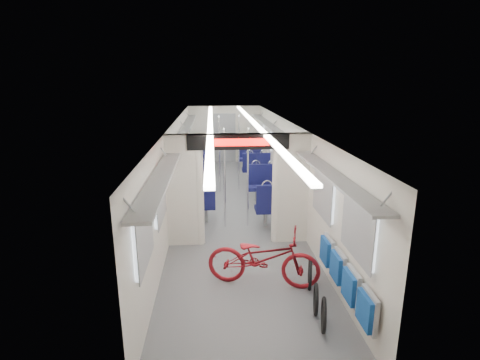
{
  "coord_description": "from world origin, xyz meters",
  "views": [
    {
      "loc": [
        -0.51,
        -9.3,
        3.33
      ],
      "look_at": [
        0.09,
        -1.33,
        1.17
      ],
      "focal_mm": 28.0,
      "sensor_mm": 36.0,
      "label": 1
    }
  ],
  "objects_px": {
    "flip_bench": "(344,276)",
    "bike_hoop_b": "(316,301)",
    "stanchion_near_right": "(248,178)",
    "bike_hoop_a": "(324,317)",
    "stanchion_far_left": "(220,155)",
    "bicycle": "(263,258)",
    "bike_hoop_c": "(310,275)",
    "seat_bay_far_right": "(253,160)",
    "seat_bay_far_left": "(200,162)",
    "stanchion_far_right": "(239,153)",
    "stanchion_near_left": "(225,179)",
    "seat_bay_near_left": "(197,189)",
    "seat_bay_near_right": "(270,191)"
  },
  "relations": [
    {
      "from": "flip_bench",
      "to": "bike_hoop_b",
      "type": "distance_m",
      "value": 0.55
    },
    {
      "from": "stanchion_near_right",
      "to": "bike_hoop_a",
      "type": "bearing_deg",
      "value": -80.3
    },
    {
      "from": "stanchion_far_left",
      "to": "stanchion_near_right",
      "type": "bearing_deg",
      "value": -78.4
    },
    {
      "from": "bicycle",
      "to": "bike_hoop_c",
      "type": "relative_size",
      "value": 3.54
    },
    {
      "from": "seat_bay_far_right",
      "to": "stanchion_far_left",
      "type": "xyz_separation_m",
      "value": [
        -1.23,
        -1.98,
        0.6
      ]
    },
    {
      "from": "seat_bay_far_right",
      "to": "bike_hoop_b",
      "type": "bearing_deg",
      "value": -89.9
    },
    {
      "from": "seat_bay_far_left",
      "to": "stanchion_far_right",
      "type": "height_order",
      "value": "stanchion_far_right"
    },
    {
      "from": "stanchion_near_right",
      "to": "bicycle",
      "type": "bearing_deg",
      "value": -89.8
    },
    {
      "from": "flip_bench",
      "to": "bicycle",
      "type": "bearing_deg",
      "value": 141.45
    },
    {
      "from": "bike_hoop_c",
      "to": "stanchion_near_left",
      "type": "relative_size",
      "value": 0.23
    },
    {
      "from": "bicycle",
      "to": "stanchion_near_left",
      "type": "distance_m",
      "value": 2.73
    },
    {
      "from": "bike_hoop_b",
      "to": "bike_hoop_a",
      "type": "bearing_deg",
      "value": -90.04
    },
    {
      "from": "seat_bay_near_left",
      "to": "stanchion_far_right",
      "type": "distance_m",
      "value": 2.23
    },
    {
      "from": "seat_bay_far_right",
      "to": "stanchion_near_left",
      "type": "relative_size",
      "value": 0.92
    },
    {
      "from": "bike_hoop_a",
      "to": "seat_bay_far_left",
      "type": "xyz_separation_m",
      "value": [
        -1.88,
        8.36,
        0.35
      ]
    },
    {
      "from": "bike_hoop_b",
      "to": "stanchion_far_right",
      "type": "height_order",
      "value": "stanchion_far_right"
    },
    {
      "from": "bike_hoop_b",
      "to": "seat_bay_near_left",
      "type": "relative_size",
      "value": 0.21
    },
    {
      "from": "seat_bay_far_right",
      "to": "stanchion_near_right",
      "type": "xyz_separation_m",
      "value": [
        -0.65,
        -4.79,
        0.6
      ]
    },
    {
      "from": "flip_bench",
      "to": "seat_bay_near_right",
      "type": "xyz_separation_m",
      "value": [
        -0.42,
        4.35,
        -0.01
      ]
    },
    {
      "from": "stanchion_near_right",
      "to": "seat_bay_far_left",
      "type": "bearing_deg",
      "value": 105.27
    },
    {
      "from": "seat_bay_near_right",
      "to": "stanchion_near_left",
      "type": "xyz_separation_m",
      "value": [
        -1.18,
        -0.91,
        0.58
      ]
    },
    {
      "from": "bike_hoop_c",
      "to": "stanchion_near_left",
      "type": "height_order",
      "value": "stanchion_near_left"
    },
    {
      "from": "seat_bay_near_left",
      "to": "stanchion_far_left",
      "type": "bearing_deg",
      "value": 67.62
    },
    {
      "from": "bike_hoop_a",
      "to": "seat_bay_far_right",
      "type": "bearing_deg",
      "value": 90.09
    },
    {
      "from": "bike_hoop_a",
      "to": "stanchion_near_right",
      "type": "height_order",
      "value": "stanchion_near_right"
    },
    {
      "from": "seat_bay_near_right",
      "to": "seat_bay_far_right",
      "type": "relative_size",
      "value": 1.06
    },
    {
      "from": "seat_bay_near_right",
      "to": "seat_bay_far_left",
      "type": "xyz_separation_m",
      "value": [
        -1.87,
        3.59,
        0.01
      ]
    },
    {
      "from": "flip_bench",
      "to": "bike_hoop_a",
      "type": "xyz_separation_m",
      "value": [
        -0.4,
        -0.41,
        -0.36
      ]
    },
    {
      "from": "seat_bay_far_left",
      "to": "stanchion_near_left",
      "type": "relative_size",
      "value": 0.99
    },
    {
      "from": "bike_hoop_b",
      "to": "bike_hoop_c",
      "type": "relative_size",
      "value": 0.9
    },
    {
      "from": "bicycle",
      "to": "bike_hoop_a",
      "type": "distance_m",
      "value": 1.44
    },
    {
      "from": "seat_bay_near_left",
      "to": "seat_bay_far_right",
      "type": "relative_size",
      "value": 1.06
    },
    {
      "from": "stanchion_near_left",
      "to": "stanchion_far_right",
      "type": "xyz_separation_m",
      "value": [
        0.54,
        3.06,
        0.0
      ]
    },
    {
      "from": "seat_bay_near_right",
      "to": "stanchion_near_left",
      "type": "relative_size",
      "value": 0.98
    },
    {
      "from": "stanchion_far_left",
      "to": "bike_hoop_b",
      "type": "bearing_deg",
      "value": -78.86
    },
    {
      "from": "bicycle",
      "to": "seat_bay_near_left",
      "type": "distance_m",
      "value": 4.08
    },
    {
      "from": "flip_bench",
      "to": "bike_hoop_c",
      "type": "distance_m",
      "value": 0.81
    },
    {
      "from": "bicycle",
      "to": "bike_hoop_a",
      "type": "xyz_separation_m",
      "value": [
        0.66,
        -1.26,
        -0.27
      ]
    },
    {
      "from": "bike_hoop_c",
      "to": "stanchion_near_left",
      "type": "distance_m",
      "value": 3.2
    },
    {
      "from": "stanchion_near_left",
      "to": "seat_bay_far_right",
      "type": "bearing_deg",
      "value": 76.27
    },
    {
      "from": "bicycle",
      "to": "stanchion_near_left",
      "type": "bearing_deg",
      "value": 25.94
    },
    {
      "from": "bicycle",
      "to": "stanchion_far_left",
      "type": "bearing_deg",
      "value": 20.39
    },
    {
      "from": "bicycle",
      "to": "seat_bay_near_right",
      "type": "height_order",
      "value": "seat_bay_near_right"
    },
    {
      "from": "seat_bay_far_left",
      "to": "bike_hoop_a",
      "type": "bearing_deg",
      "value": -77.29
    },
    {
      "from": "stanchion_far_left",
      "to": "stanchion_near_left",
      "type": "bearing_deg",
      "value": -89.01
    },
    {
      "from": "bike_hoop_c",
      "to": "stanchion_near_right",
      "type": "height_order",
      "value": "stanchion_near_right"
    },
    {
      "from": "flip_bench",
      "to": "stanchion_far_right",
      "type": "bearing_deg",
      "value": 99.24
    },
    {
      "from": "seat_bay_near_right",
      "to": "stanchion_near_right",
      "type": "xyz_separation_m",
      "value": [
        -0.65,
        -0.87,
        0.58
      ]
    },
    {
      "from": "seat_bay_far_right",
      "to": "bike_hoop_c",
      "type": "bearing_deg",
      "value": -89.24
    },
    {
      "from": "flip_bench",
      "to": "bike_hoop_a",
      "type": "relative_size",
      "value": 4.24
    }
  ]
}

